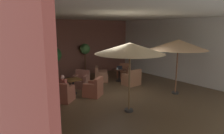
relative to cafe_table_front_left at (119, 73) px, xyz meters
name	(u,v)px	position (x,y,z in m)	size (l,w,h in m)	color
ground_plane	(119,99)	(-1.89, -2.32, -0.50)	(9.44, 10.06, 0.02)	brown
wall_back_brick	(67,49)	(-1.89, 2.67, 1.26)	(9.44, 0.08, 3.51)	brown
wall_right_plain	(185,51)	(2.78, -2.32, 1.26)	(0.08, 10.06, 3.51)	silver
ceiling_slab	(120,14)	(-1.89, -2.32, 3.05)	(9.44, 10.06, 0.06)	silver
cafe_table_front_left	(119,73)	(0.00, 0.00, 0.00)	(0.62, 0.62, 0.70)	black
armchair_front_left_north	(101,76)	(-0.85, 0.60, -0.19)	(1.02, 1.02, 0.85)	#915F47
armchair_front_left_east	(132,79)	(0.02, -1.04, -0.18)	(0.82, 0.75, 0.87)	#A26A4B
armchair_front_left_south	(124,72)	(0.86, 0.57, -0.19)	(1.00, 0.99, 0.83)	#985C40
cafe_table_front_right	(73,82)	(-3.11, -0.46, 0.05)	(0.70, 0.70, 0.70)	black
armchair_front_right_north	(94,89)	(-2.53, -1.31, -0.18)	(1.00, 1.01, 0.86)	#9C5842
armchair_front_right_east	(81,81)	(-2.33, 0.22, -0.17)	(1.01, 1.01, 0.87)	#925A4B
armchair_front_right_south	(53,86)	(-3.78, 0.33, -0.19)	(1.11, 1.12, 0.84)	#9D5C3E
armchair_front_right_west	(62,94)	(-3.92, -1.09, -0.18)	(1.06, 1.07, 0.84)	#A25B46
patio_umbrella_tall_red	(178,45)	(0.66, -3.31, 1.77)	(2.55, 2.55, 2.50)	#2D2D2D
patio_umbrella_center_beige	(130,48)	(-2.40, -3.50, 1.81)	(2.45, 2.45, 2.50)	#2D2D2D
potted_tree_left_corner	(85,53)	(-0.92, 2.26, 0.99)	(0.65, 0.65, 2.05)	silver
potted_tree_mid_left	(6,64)	(-5.54, 1.07, 0.93)	(0.58, 0.58, 2.05)	#3A2C2E
potted_tree_mid_right	(54,57)	(-3.09, 1.82, 0.95)	(0.83, 0.83, 1.98)	#31332F
potted_tree_right_corner	(31,61)	(-4.20, 2.08, 0.83)	(0.63, 0.63, 1.87)	#3A3037
patron_blue_shirt	(53,78)	(-3.75, 0.29, 0.21)	(0.45, 0.43, 0.62)	#B34344
patron_by_window	(62,84)	(-3.88, -1.06, 0.23)	(0.37, 0.40, 0.70)	#A85041
iced_drink_cup	(117,69)	(-0.15, -0.01, 0.26)	(0.08, 0.08, 0.11)	white
open_laptop	(119,68)	(0.01, 0.01, 0.25)	(0.37, 0.32, 0.20)	#9EA0A5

